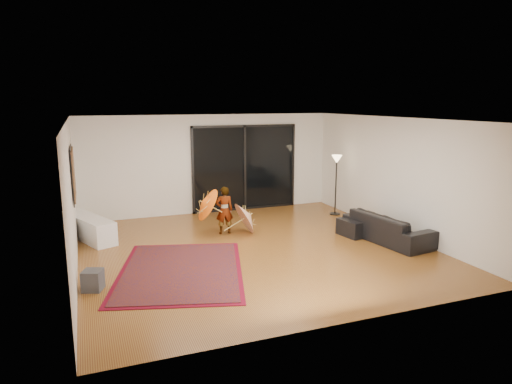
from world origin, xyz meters
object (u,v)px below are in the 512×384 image
ottoman (356,227)px  child (224,210)px  media_console (89,228)px  sofa (387,227)px

ottoman → child: (-2.80, 1.22, 0.37)m
media_console → sofa: sofa is taller
ottoman → child: 3.08m
media_console → ottoman: (5.79, -1.91, -0.07)m
media_console → ottoman: media_console is taller
media_console → child: child is taller
sofa → child: (-3.21, 1.83, 0.25)m
media_console → ottoman: size_ratio=2.82×
child → ottoman: bearing=162.8°
sofa → child: 3.71m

